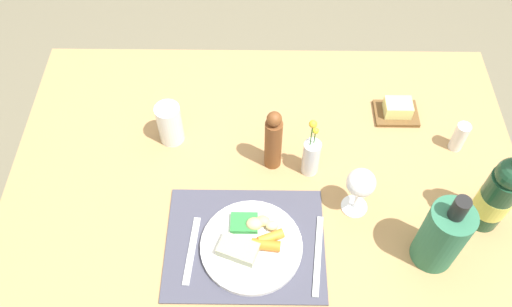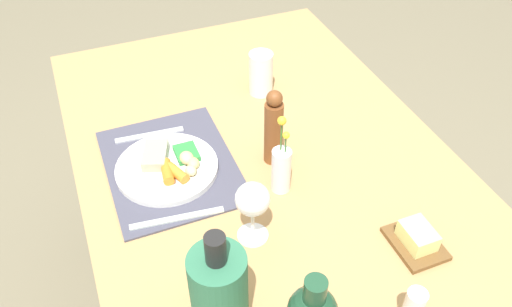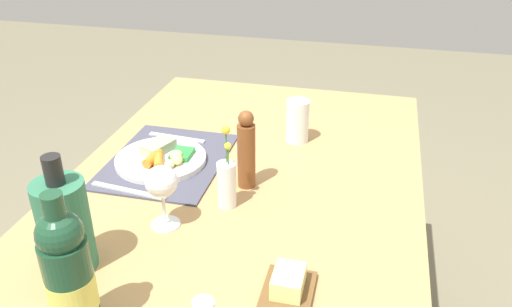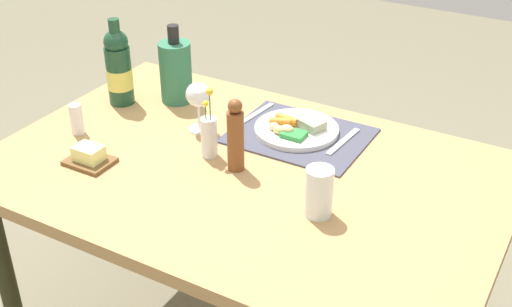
{
  "view_description": "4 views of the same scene",
  "coord_description": "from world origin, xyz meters",
  "views": [
    {
      "loc": [
        -0.02,
        -0.84,
        2.01
      ],
      "look_at": [
        -0.03,
        0.03,
        0.8
      ],
      "focal_mm": 36.94,
      "sensor_mm": 36.0,
      "label": 1
    },
    {
      "loc": [
        0.94,
        -0.4,
        1.7
      ],
      "look_at": [
        0.08,
        -0.06,
        0.87
      ],
      "focal_mm": 36.83,
      "sensor_mm": 36.0,
      "label": 2
    },
    {
      "loc": [
        1.17,
        0.32,
        1.51
      ],
      "look_at": [
        0.0,
        0.04,
        0.86
      ],
      "focal_mm": 36.63,
      "sensor_mm": 36.0,
      "label": 3
    },
    {
      "loc": [
        -0.82,
        1.38,
        1.76
      ],
      "look_at": [
        -0.02,
        -0.02,
        0.81
      ],
      "focal_mm": 46.83,
      "sensor_mm": 36.0,
      "label": 4
    }
  ],
  "objects": [
    {
      "name": "fork",
      "position": [
        -0.19,
        -0.26,
        0.78
      ],
      "size": [
        0.03,
        0.19,
        0.0
      ],
      "primitive_type": "cube",
      "rotation": [
        0.0,
        0.0,
        -0.08
      ],
      "color": "silver",
      "rests_on": "placemat"
    },
    {
      "name": "dining_table",
      "position": [
        0.0,
        0.0,
        0.7
      ],
      "size": [
        1.44,
        0.95,
        0.77
      ],
      "color": "#AD8452",
      "rests_on": "ground_plane"
    },
    {
      "name": "dinner_plate",
      "position": [
        -0.04,
        -0.25,
        0.79
      ],
      "size": [
        0.26,
        0.26,
        0.04
      ],
      "color": "white",
      "rests_on": "placemat"
    },
    {
      "name": "wine_bottle",
      "position": [
        0.57,
        -0.16,
        0.9
      ],
      "size": [
        0.09,
        0.09,
        0.29
      ],
      "color": "#1B442B",
      "rests_on": "dining_table"
    },
    {
      "name": "pepper_mill",
      "position": [
        0.02,
        0.02,
        0.88
      ],
      "size": [
        0.05,
        0.05,
        0.22
      ],
      "color": "brown",
      "rests_on": "dining_table"
    },
    {
      "name": "butter_dish",
      "position": [
        0.4,
        0.2,
        0.8
      ],
      "size": [
        0.13,
        0.1,
        0.05
      ],
      "color": "brown",
      "rests_on": "dining_table"
    },
    {
      "name": "cooler_bottle",
      "position": [
        0.42,
        -0.26,
        0.88
      ],
      "size": [
        0.11,
        0.11,
        0.26
      ],
      "color": "#2E6E4D",
      "rests_on": "dining_table"
    },
    {
      "name": "wine_glass",
      "position": [
        0.24,
        -0.13,
        0.89
      ],
      "size": [
        0.08,
        0.08,
        0.16
      ],
      "color": "white",
      "rests_on": "dining_table"
    },
    {
      "name": "placemat",
      "position": [
        -0.05,
        -0.24,
        0.78
      ],
      "size": [
        0.41,
        0.32,
        0.01
      ],
      "primitive_type": "cube",
      "color": "#434353",
      "rests_on": "dining_table"
    },
    {
      "name": "flower_vase",
      "position": [
        0.12,
        -0.01,
        0.84
      ],
      "size": [
        0.05,
        0.05,
        0.22
      ],
      "color": "silver",
      "rests_on": "dining_table"
    },
    {
      "name": "knife",
      "position": [
        0.13,
        -0.27,
        0.78
      ],
      "size": [
        0.04,
        0.22,
        0.0
      ],
      "primitive_type": "cube",
      "rotation": [
        0.0,
        0.0,
        -0.12
      ],
      "color": "silver",
      "rests_on": "placemat"
    },
    {
      "name": "water_tumbler",
      "position": [
        -0.27,
        0.1,
        0.83
      ],
      "size": [
        0.07,
        0.07,
        0.13
      ],
      "color": "silver",
      "rests_on": "dining_table"
    }
  ]
}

